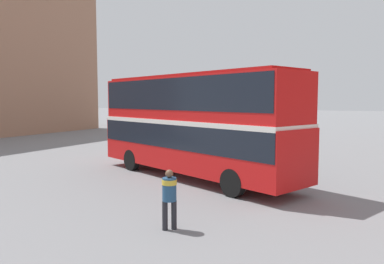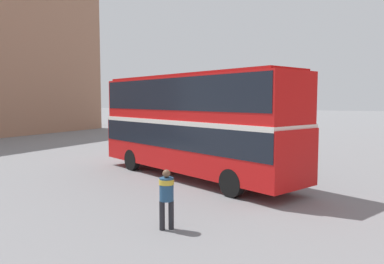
# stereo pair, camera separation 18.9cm
# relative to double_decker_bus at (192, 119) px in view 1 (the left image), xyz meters

# --- Properties ---
(ground_plane) EXTENTS (240.00, 240.00, 0.00)m
(ground_plane) POSITION_rel_double_decker_bus_xyz_m (0.72, 0.54, -2.64)
(ground_plane) COLOR slate
(double_decker_bus) EXTENTS (11.16, 6.64, 4.60)m
(double_decker_bus) POSITION_rel_double_decker_bus_xyz_m (0.00, 0.00, 0.00)
(double_decker_bus) COLOR red
(double_decker_bus) RESTS_ON ground_plane
(pedestrian_foreground) EXTENTS (0.57, 0.57, 1.64)m
(pedestrian_foreground) POSITION_rel_double_decker_bus_xyz_m (2.46, -6.41, -1.63)
(pedestrian_foreground) COLOR #232328
(pedestrian_foreground) RESTS_ON ground_plane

